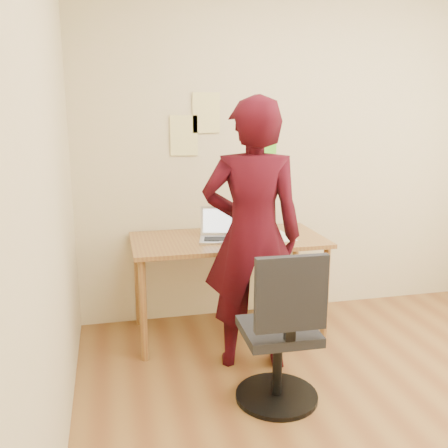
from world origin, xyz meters
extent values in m
cube|color=brown|center=(0.00, 0.00, -0.02)|extent=(3.50, 3.50, 0.04)
cube|color=beige|center=(0.00, 1.77, 1.35)|extent=(3.50, 0.04, 2.70)
cube|color=beige|center=(-1.77, 0.00, 1.35)|extent=(0.04, 3.50, 2.70)
cube|color=olive|center=(-0.65, 1.38, 0.72)|extent=(1.40, 0.70, 0.03)
cylinder|color=olive|center=(-1.30, 1.08, 0.35)|extent=(0.05, 0.05, 0.71)
cylinder|color=olive|center=(0.00, 1.08, 0.35)|extent=(0.05, 0.05, 0.71)
cylinder|color=olive|center=(-1.30, 1.68, 0.35)|extent=(0.05, 0.05, 0.71)
cylinder|color=olive|center=(0.00, 1.68, 0.35)|extent=(0.05, 0.05, 0.71)
cube|color=#AFAFB6|center=(-0.72, 1.32, 0.75)|extent=(0.35, 0.28, 0.01)
cube|color=black|center=(-0.72, 1.32, 0.76)|extent=(0.27, 0.17, 0.00)
cube|color=#AFAFB6|center=(-0.69, 1.45, 0.86)|extent=(0.31, 0.13, 0.21)
cube|color=white|center=(-0.69, 1.45, 0.86)|extent=(0.27, 0.11, 0.17)
cube|color=white|center=(-0.30, 1.35, 0.74)|extent=(0.25, 0.34, 0.00)
cube|color=black|center=(-0.49, 1.17, 0.74)|extent=(0.07, 0.12, 0.01)
cube|color=#3F4C59|center=(-0.49, 1.17, 0.75)|extent=(0.06, 0.10, 0.00)
cube|color=#ECE28D|center=(-0.91, 1.74, 1.47)|extent=(0.21, 0.00, 0.30)
cube|color=#ECE28D|center=(-0.74, 1.74, 1.63)|extent=(0.21, 0.00, 0.30)
cube|color=#5DCF2E|center=(-0.26, 1.74, 1.43)|extent=(0.18, 0.00, 0.24)
cube|color=black|center=(-0.58, 0.44, 0.43)|extent=(0.42, 0.42, 0.06)
cube|color=black|center=(-0.58, 0.25, 0.73)|extent=(0.39, 0.05, 0.41)
cube|color=black|center=(-0.58, 0.25, 0.52)|extent=(0.06, 0.04, 0.11)
cylinder|color=black|center=(-0.58, 0.44, 0.20)|extent=(0.06, 0.06, 0.41)
cylinder|color=black|center=(-0.58, 0.44, 0.01)|extent=(0.48, 0.48, 0.03)
imported|color=#33070E|center=(-0.61, 0.89, 0.87)|extent=(0.72, 0.56, 1.75)
camera|label=1|loc=(-1.48, -2.05, 1.67)|focal=40.00mm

